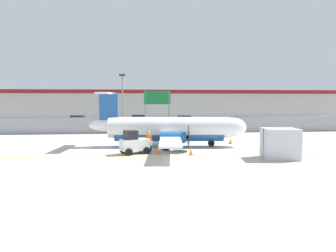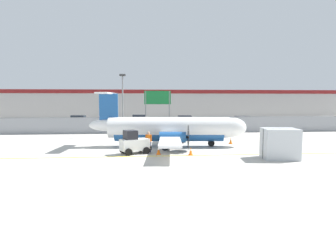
{
  "view_description": "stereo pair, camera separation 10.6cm",
  "coord_description": "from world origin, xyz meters",
  "px_view_note": "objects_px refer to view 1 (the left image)",
  "views": [
    {
      "loc": [
        -3.05,
        -20.42,
        4.23
      ],
      "look_at": [
        -0.39,
        7.67,
        1.8
      ],
      "focal_mm": 32.0,
      "sensor_mm": 36.0,
      "label": 1
    },
    {
      "loc": [
        -2.95,
        -20.43,
        4.23
      ],
      "look_at": [
        -0.39,
        7.67,
        1.8
      ],
      "focal_mm": 32.0,
      "sensor_mm": 36.0,
      "label": 2
    }
  ],
  "objects_px": {
    "apron_light_pole": "(123,100)",
    "highway_sign": "(157,101)",
    "ground_crew_worker": "(149,141)",
    "parked_car_1": "(138,119)",
    "commuter_airplane": "(172,129)",
    "baggage_tug": "(134,143)",
    "parked_car_0": "(79,120)",
    "traffic_cone_far_left": "(191,151)",
    "parked_car_2": "(183,120)",
    "traffic_cone_near_right": "(231,141)",
    "cargo_container": "(280,144)",
    "parked_car_3": "(241,121)",
    "traffic_cone_near_left": "(159,151)"
  },
  "relations": [
    {
      "from": "apron_light_pole",
      "to": "highway_sign",
      "type": "height_order",
      "value": "apron_light_pole"
    },
    {
      "from": "ground_crew_worker",
      "to": "parked_car_1",
      "type": "xyz_separation_m",
      "value": [
        -1.1,
        28.53,
        -0.06
      ]
    },
    {
      "from": "commuter_airplane",
      "to": "ground_crew_worker",
      "type": "xyz_separation_m",
      "value": [
        -2.19,
        -2.9,
        -0.65
      ]
    },
    {
      "from": "baggage_tug",
      "to": "parked_car_0",
      "type": "distance_m",
      "value": 29.96
    },
    {
      "from": "traffic_cone_far_left",
      "to": "parked_car_0",
      "type": "distance_m",
      "value": 32.62
    },
    {
      "from": "parked_car_1",
      "to": "parked_car_2",
      "type": "bearing_deg",
      "value": 158.33
    },
    {
      "from": "parked_car_0",
      "to": "highway_sign",
      "type": "distance_m",
      "value": 17.34
    },
    {
      "from": "parked_car_0",
      "to": "parked_car_2",
      "type": "xyz_separation_m",
      "value": [
        17.68,
        -2.07,
        0.0
      ]
    },
    {
      "from": "baggage_tug",
      "to": "ground_crew_worker",
      "type": "relative_size",
      "value": 1.51
    },
    {
      "from": "parked_car_1",
      "to": "traffic_cone_near_right",
      "type": "bearing_deg",
      "value": 109.5
    },
    {
      "from": "highway_sign",
      "to": "parked_car_0",
      "type": "bearing_deg",
      "value": 138.37
    },
    {
      "from": "parked_car_2",
      "to": "cargo_container",
      "type": "bearing_deg",
      "value": 98.14
    },
    {
      "from": "cargo_container",
      "to": "parked_car_1",
      "type": "distance_m",
      "value": 33.74
    },
    {
      "from": "parked_car_0",
      "to": "parked_car_2",
      "type": "bearing_deg",
      "value": -1.15
    },
    {
      "from": "baggage_tug",
      "to": "traffic_cone_far_left",
      "type": "relative_size",
      "value": 4.02
    },
    {
      "from": "parked_car_1",
      "to": "highway_sign",
      "type": "bearing_deg",
      "value": 101.75
    },
    {
      "from": "parked_car_2",
      "to": "parked_car_3",
      "type": "relative_size",
      "value": 0.99
    },
    {
      "from": "parked_car_0",
      "to": "parked_car_3",
      "type": "xyz_separation_m",
      "value": [
        26.68,
        -5.11,
        0.0
      ]
    },
    {
      "from": "commuter_airplane",
      "to": "highway_sign",
      "type": "relative_size",
      "value": 2.92
    },
    {
      "from": "parked_car_3",
      "to": "highway_sign",
      "type": "xyz_separation_m",
      "value": [
        -13.95,
        -6.2,
        3.24
      ]
    },
    {
      "from": "ground_crew_worker",
      "to": "highway_sign",
      "type": "height_order",
      "value": "highway_sign"
    },
    {
      "from": "ground_crew_worker",
      "to": "traffic_cone_near_left",
      "type": "relative_size",
      "value": 2.66
    },
    {
      "from": "cargo_container",
      "to": "traffic_cone_near_right",
      "type": "distance_m",
      "value": 7.69
    },
    {
      "from": "ground_crew_worker",
      "to": "apron_light_pole",
      "type": "relative_size",
      "value": 0.23
    },
    {
      "from": "commuter_airplane",
      "to": "parked_car_1",
      "type": "bearing_deg",
      "value": 102.86
    },
    {
      "from": "traffic_cone_near_left",
      "to": "parked_car_3",
      "type": "distance_m",
      "value": 27.96
    },
    {
      "from": "baggage_tug",
      "to": "parked_car_0",
      "type": "height_order",
      "value": "baggage_tug"
    },
    {
      "from": "traffic_cone_near_right",
      "to": "highway_sign",
      "type": "xyz_separation_m",
      "value": [
        -6.42,
        12.38,
        3.83
      ]
    },
    {
      "from": "commuter_airplane",
      "to": "highway_sign",
      "type": "bearing_deg",
      "value": 97.86
    },
    {
      "from": "traffic_cone_near_right",
      "to": "parked_car_0",
      "type": "xyz_separation_m",
      "value": [
        -19.15,
        23.7,
        0.58
      ]
    },
    {
      "from": "traffic_cone_near_right",
      "to": "highway_sign",
      "type": "distance_m",
      "value": 14.46
    },
    {
      "from": "ground_crew_worker",
      "to": "apron_light_pole",
      "type": "distance_m",
      "value": 12.03
    },
    {
      "from": "ground_crew_worker",
      "to": "apron_light_pole",
      "type": "xyz_separation_m",
      "value": [
        -2.71,
        11.23,
        3.35
      ]
    },
    {
      "from": "commuter_airplane",
      "to": "traffic_cone_far_left",
      "type": "distance_m",
      "value": 4.82
    },
    {
      "from": "commuter_airplane",
      "to": "parked_car_1",
      "type": "height_order",
      "value": "commuter_airplane"
    },
    {
      "from": "traffic_cone_far_left",
      "to": "parked_car_0",
      "type": "relative_size",
      "value": 0.15
    },
    {
      "from": "parked_car_0",
      "to": "highway_sign",
      "type": "relative_size",
      "value": 0.79
    },
    {
      "from": "ground_crew_worker",
      "to": "apron_light_pole",
      "type": "bearing_deg",
      "value": -145.31
    },
    {
      "from": "cargo_container",
      "to": "parked_car_3",
      "type": "height_order",
      "value": "cargo_container"
    },
    {
      "from": "baggage_tug",
      "to": "parked_car_1",
      "type": "xyz_separation_m",
      "value": [
        0.08,
        29.11,
        0.04
      ]
    },
    {
      "from": "cargo_container",
      "to": "traffic_cone_near_right",
      "type": "relative_size",
      "value": 4.12
    },
    {
      "from": "parked_car_3",
      "to": "highway_sign",
      "type": "relative_size",
      "value": 0.78
    },
    {
      "from": "ground_crew_worker",
      "to": "highway_sign",
      "type": "bearing_deg",
      "value": -164.63
    },
    {
      "from": "traffic_cone_near_left",
      "to": "traffic_cone_far_left",
      "type": "relative_size",
      "value": 1.0
    },
    {
      "from": "parked_car_1",
      "to": "apron_light_pole",
      "type": "height_order",
      "value": "apron_light_pole"
    },
    {
      "from": "parked_car_0",
      "to": "highway_sign",
      "type": "bearing_deg",
      "value": -36.11
    },
    {
      "from": "baggage_tug",
      "to": "ground_crew_worker",
      "type": "distance_m",
      "value": 1.32
    },
    {
      "from": "traffic_cone_near_right",
      "to": "commuter_airplane",
      "type": "bearing_deg",
      "value": -169.46
    },
    {
      "from": "parked_car_2",
      "to": "apron_light_pole",
      "type": "distance_m",
      "value": 17.47
    },
    {
      "from": "traffic_cone_near_left",
      "to": "parked_car_0",
      "type": "height_order",
      "value": "parked_car_0"
    }
  ]
}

